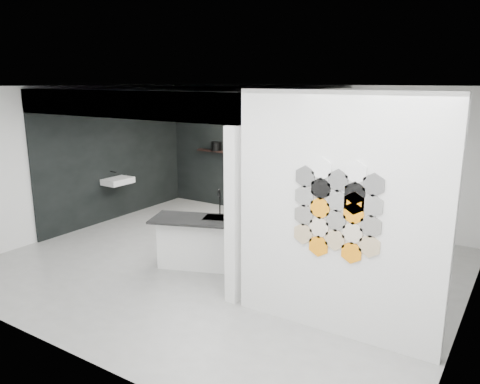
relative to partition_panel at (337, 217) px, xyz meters
name	(u,v)px	position (x,y,z in m)	size (l,w,h in m)	color
floor	(225,264)	(-2.23, 1.00, -1.40)	(7.00, 6.00, 0.01)	gray
partition_panel	(337,217)	(0.00, 0.00, 0.00)	(2.45, 0.15, 2.80)	silver
bay_clad_back	(252,159)	(-3.52, 3.97, -0.22)	(4.40, 0.04, 2.35)	black
bay_clad_left	(116,163)	(-5.70, 2.00, -0.22)	(0.04, 4.00, 2.35)	black
bulkhead	(196,100)	(-3.52, 2.00, 1.15)	(4.40, 4.00, 0.40)	silver
corner_column	(233,217)	(-1.41, 0.00, -0.22)	(0.16, 0.16, 2.35)	silver
fascia_beam	(116,104)	(-3.52, 0.08, 1.15)	(4.40, 0.16, 0.40)	silver
wall_basin	(118,181)	(-5.46, 1.80, -0.55)	(0.40, 0.60, 0.12)	silver
display_shelf	(253,155)	(-3.43, 3.87, -0.10)	(3.00, 0.15, 0.04)	black
kitchen_island	(203,241)	(-2.46, 0.74, -0.98)	(1.68, 1.19, 1.24)	silver
stockpot	(216,146)	(-4.41, 3.87, 0.02)	(0.24, 0.24, 0.20)	black
kettle	(302,155)	(-2.25, 3.87, 0.00)	(0.19, 0.19, 0.16)	black
glass_bowl	(309,157)	(-2.09, 3.87, -0.02)	(0.16, 0.16, 0.11)	gray
glass_vase	(310,156)	(-2.08, 3.87, -0.01)	(0.10, 0.10, 0.15)	gray
bottle_dark	(248,149)	(-3.56, 3.87, 0.01)	(0.07, 0.07, 0.18)	black
utensil_cup	(230,149)	(-4.03, 3.87, -0.03)	(0.09, 0.09, 0.11)	black
hex_tile_cluster	(337,210)	(0.03, -0.09, 0.10)	(1.04, 0.02, 1.16)	tan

